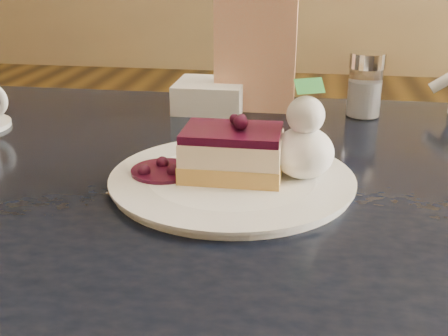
# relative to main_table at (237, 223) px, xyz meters

# --- Properties ---
(main_table) EXTENTS (1.32, 0.88, 0.82)m
(main_table) POSITION_rel_main_table_xyz_m (0.00, 0.00, 0.00)
(main_table) COLOR black
(main_table) RESTS_ON ground
(dessert_plate) EXTENTS (0.32, 0.32, 0.01)m
(dessert_plate) POSITION_rel_main_table_xyz_m (-0.00, -0.05, 0.09)
(dessert_plate) COLOR white
(dessert_plate) RESTS_ON main_table
(cheesecake_slice) EXTENTS (0.13, 0.09, 0.07)m
(cheesecake_slice) POSITION_rel_main_table_xyz_m (-0.00, -0.05, 0.13)
(cheesecake_slice) COLOR #DA8E4C
(cheesecake_slice) RESTS_ON dessert_plate
(whipped_cream) EXTENTS (0.08, 0.08, 0.07)m
(whipped_cream) POSITION_rel_main_table_xyz_m (0.09, -0.04, 0.13)
(whipped_cream) COLOR white
(whipped_cream) RESTS_ON dessert_plate
(berry_sauce) EXTENTS (0.09, 0.09, 0.01)m
(berry_sauce) POSITION_rel_main_table_xyz_m (-0.09, -0.06, 0.10)
(berry_sauce) COLOR #460C2B
(berry_sauce) RESTS_ON dessert_plate
(menu_card) EXTENTS (0.15, 0.03, 0.24)m
(menu_card) POSITION_rel_main_table_xyz_m (-0.01, 0.32, 0.21)
(menu_card) COLOR beige
(menu_card) RESTS_ON main_table
(sugar_shaker) EXTENTS (0.07, 0.07, 0.12)m
(sugar_shaker) POSITION_rel_main_table_xyz_m (0.20, 0.30, 0.15)
(sugar_shaker) COLOR white
(sugar_shaker) RESTS_ON main_table
(napkin_stack) EXTENTS (0.13, 0.13, 0.05)m
(napkin_stack) POSITION_rel_main_table_xyz_m (-0.10, 0.32, 0.11)
(napkin_stack) COLOR white
(napkin_stack) RESTS_ON main_table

